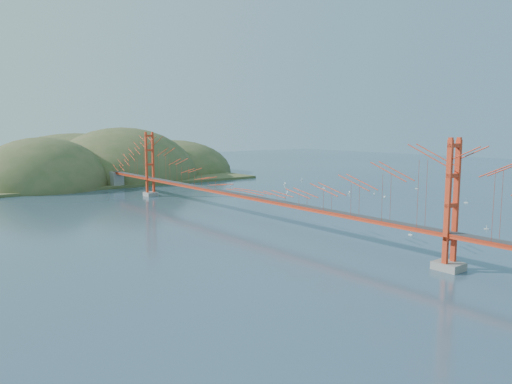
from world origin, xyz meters
TOP-DOWN VIEW (x-y plane):
  - ground at (0.00, 0.00)m, footprint 320.00×320.00m
  - bridge at (0.00, 0.18)m, footprint 2.20×94.40m
  - far_headlands at (2.21, 68.52)m, footprint 84.00×58.00m
  - sailboat_14 at (34.69, 6.72)m, footprint 0.55×0.55m
  - sailboat_8 at (31.64, 10.24)m, footprint 0.53×0.43m
  - sailboat_6 at (19.76, -22.96)m, footprint 0.58×0.58m
  - sailboat_12 at (21.05, 34.53)m, footprint 0.64×0.64m
  - sailboat_11 at (48.05, 6.80)m, footprint 0.57×0.57m
  - sailboat_3 at (22.13, 17.28)m, footprint 0.57×0.49m
  - sailboat_4 at (33.06, 3.01)m, footprint 0.57×0.57m
  - sailboat_7 at (31.16, 28.48)m, footprint 0.64×0.54m
  - sailboat_15 at (33.51, 18.88)m, footprint 0.52×0.57m
  - sailboat_5 at (38.16, -9.70)m, footprint 0.65×0.67m
  - sailboat_0 at (9.54, -19.25)m, footprint 0.44×0.51m
  - sailboat_1 at (14.02, 0.05)m, footprint 0.54×0.54m
  - sailboat_17 at (40.14, 32.80)m, footprint 0.56×0.55m
  - sailboat_16 at (13.16, 4.39)m, footprint 0.65×0.65m

SIDE VIEW (x-z plane):
  - ground at x=0.00m, z-range 0.00..0.00m
  - far_headlands at x=2.21m, z-range -12.50..12.50m
  - sailboat_1 at x=14.02m, z-range -0.15..0.42m
  - sailboat_14 at x=34.69m, z-range -0.15..0.43m
  - sailboat_0 at x=9.54m, z-range -0.16..0.43m
  - sailboat_6 at x=19.76m, z-range -0.17..0.45m
  - sailboat_8 at x=31.64m, z-range -0.17..0.45m
  - sailboat_17 at x=40.14m, z-range -0.17..0.46m
  - sailboat_4 at x=33.06m, z-range -0.17..0.46m
  - sailboat_11 at x=48.05m, z-range -0.18..0.47m
  - sailboat_15 at x=33.51m, z-range -0.18..0.47m
  - sailboat_3 at x=22.13m, z-range -0.18..0.47m
  - sailboat_16 at x=13.16m, z-range -0.20..0.51m
  - sailboat_12 at x=21.05m, z-range -0.20..0.51m
  - sailboat_7 at x=31.16m, z-range -0.21..0.53m
  - sailboat_5 at x=38.16m, z-range -0.21..0.53m
  - bridge at x=0.00m, z-range 1.01..13.01m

